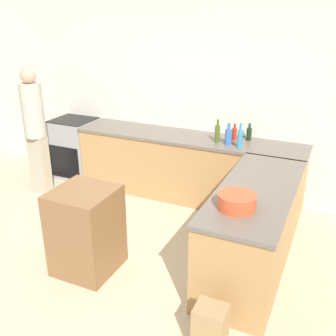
{
  "coord_description": "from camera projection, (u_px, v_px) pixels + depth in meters",
  "views": [
    {
      "loc": [
        1.84,
        -2.78,
        2.46
      ],
      "look_at": [
        0.28,
        0.63,
        0.93
      ],
      "focal_mm": 42.0,
      "sensor_mm": 36.0,
      "label": 1
    }
  ],
  "objects": [
    {
      "name": "olive_oil_bottle",
      "position": [
        217.0,
        133.0,
        4.92
      ],
      "size": [
        0.06,
        0.06,
        0.3
      ],
      "color": "#475B1E",
      "rests_on": "counter_back"
    },
    {
      "name": "dish_soap_bottle",
      "position": [
        240.0,
        138.0,
        4.72
      ],
      "size": [
        0.06,
        0.06,
        0.31
      ],
      "color": "#338CBF",
      "rests_on": "counter_back"
    },
    {
      "name": "hot_sauce_bottle",
      "position": [
        234.0,
        133.0,
        5.03
      ],
      "size": [
        0.06,
        0.06,
        0.21
      ],
      "color": "red",
      "rests_on": "counter_back"
    },
    {
      "name": "ground_plane",
      "position": [
        118.0,
        270.0,
        3.98
      ],
      "size": [
        14.0,
        14.0,
        0.0
      ],
      "primitive_type": "plane",
      "color": "beige"
    },
    {
      "name": "water_bottle_blue",
      "position": [
        228.0,
        136.0,
        4.84
      ],
      "size": [
        0.08,
        0.08,
        0.27
      ],
      "color": "#386BB7",
      "rests_on": "counter_back"
    },
    {
      "name": "counter_back",
      "position": [
        187.0,
        167.0,
        5.37
      ],
      "size": [
        3.1,
        0.66,
        0.89
      ],
      "color": "tan",
      "rests_on": "ground_plane"
    },
    {
      "name": "counter_peninsula",
      "position": [
        253.0,
        228.0,
        3.87
      ],
      "size": [
        0.69,
        1.85,
        0.89
      ],
      "color": "tan",
      "rests_on": "ground_plane"
    },
    {
      "name": "range_oven",
      "position": [
        75.0,
        148.0,
        6.1
      ],
      "size": [
        0.66,
        0.61,
        0.9
      ],
      "color": "#99999E",
      "rests_on": "ground_plane"
    },
    {
      "name": "paper_bag",
      "position": [
        210.0,
        329.0,
        2.98
      ],
      "size": [
        0.24,
        0.21,
        0.41
      ],
      "color": "#A88456",
      "rests_on": "ground_plane"
    },
    {
      "name": "wall_back",
      "position": [
        198.0,
        96.0,
        5.32
      ],
      "size": [
        8.0,
        0.06,
        2.7
      ],
      "color": "silver",
      "rests_on": "ground_plane"
    },
    {
      "name": "mixing_bowl",
      "position": [
        237.0,
        201.0,
        3.3
      ],
      "size": [
        0.33,
        0.33,
        0.13
      ],
      "color": "#DB512D",
      "rests_on": "counter_peninsula"
    },
    {
      "name": "wine_bottle_dark",
      "position": [
        249.0,
        134.0,
        5.02
      ],
      "size": [
        0.07,
        0.07,
        0.22
      ],
      "color": "black",
      "rests_on": "counter_back"
    },
    {
      "name": "person_by_range",
      "position": [
        35.0,
        127.0,
        5.29
      ],
      "size": [
        0.29,
        0.29,
        1.76
      ],
      "color": "#ADA38E",
      "rests_on": "ground_plane"
    },
    {
      "name": "island_table",
      "position": [
        86.0,
        230.0,
        3.86
      ],
      "size": [
        0.57,
        0.59,
        0.86
      ],
      "color": "brown",
      "rests_on": "ground_plane"
    }
  ]
}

